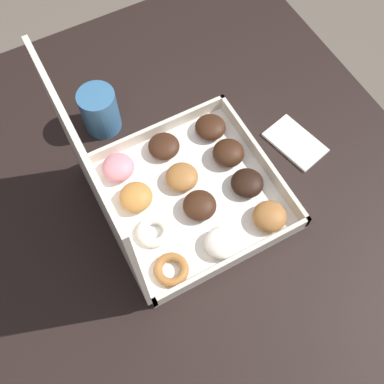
% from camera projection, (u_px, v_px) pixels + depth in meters
% --- Properties ---
extents(ground_plane, '(8.00, 8.00, 0.00)m').
position_uv_depth(ground_plane, '(184.00, 300.00, 1.47)').
color(ground_plane, '#6B6054').
extents(dining_table, '(1.07, 0.98, 0.71)m').
position_uv_depth(dining_table, '(179.00, 230.00, 0.92)').
color(dining_table, black).
rests_on(dining_table, ground_plane).
extents(donut_box, '(0.31, 0.32, 0.34)m').
position_uv_depth(donut_box, '(173.00, 188.00, 0.79)').
color(donut_box, white).
rests_on(donut_box, dining_table).
extents(coffee_mug, '(0.07, 0.07, 0.10)m').
position_uv_depth(coffee_mug, '(100.00, 110.00, 0.88)').
color(coffee_mug, teal).
rests_on(coffee_mug, dining_table).
extents(paper_napkin, '(0.13, 0.10, 0.01)m').
position_uv_depth(paper_napkin, '(295.00, 142.00, 0.90)').
color(paper_napkin, white).
rests_on(paper_napkin, dining_table).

